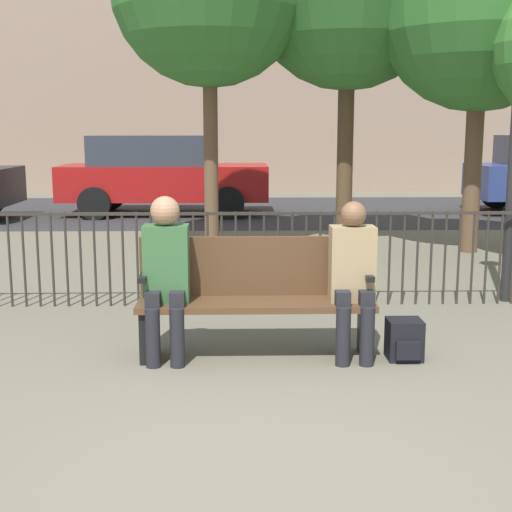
# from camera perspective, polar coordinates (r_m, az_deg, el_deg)

# --- Properties ---
(ground_plane) EXTENTS (80.00, 80.00, 0.00)m
(ground_plane) POSITION_cam_1_polar(r_m,az_deg,el_deg) (3.75, 0.79, -17.78)
(ground_plane) COLOR #605B4C
(park_bench) EXTENTS (1.82, 0.45, 0.92)m
(park_bench) POSITION_cam_1_polar(r_m,az_deg,el_deg) (5.56, -0.02, -2.94)
(park_bench) COLOR #4C331E
(park_bench) RESTS_ON ground
(seated_person_0) EXTENTS (0.34, 0.39, 1.26)m
(seated_person_0) POSITION_cam_1_polar(r_m,az_deg,el_deg) (5.42, -7.22, -1.07)
(seated_person_0) COLOR black
(seated_person_0) RESTS_ON ground
(seated_person_1) EXTENTS (0.34, 0.39, 1.22)m
(seated_person_1) POSITION_cam_1_polar(r_m,az_deg,el_deg) (5.46, 7.75, -1.34)
(seated_person_1) COLOR black
(seated_person_1) RESTS_ON ground
(backpack) EXTENTS (0.26, 0.28, 0.31)m
(backpack) POSITION_cam_1_polar(r_m,az_deg,el_deg) (5.63, 11.79, -6.58)
(backpack) COLOR black
(backpack) RESTS_ON ground
(fence_railing) EXTENTS (9.01, 0.03, 0.95)m
(fence_railing) POSITION_cam_1_polar(r_m,az_deg,el_deg) (7.09, -0.46, 0.44)
(fence_railing) COLOR #2D2823
(fence_railing) RESTS_ON ground
(tree_1) EXTENTS (2.85, 2.85, 4.83)m
(tree_1) POSITION_cam_1_polar(r_m,az_deg,el_deg) (10.74, 17.58, 18.46)
(tree_1) COLOR brown
(tree_1) RESTS_ON ground
(street_surface) EXTENTS (24.00, 6.00, 0.01)m
(street_surface) POSITION_cam_1_polar(r_m,az_deg,el_deg) (15.41, -0.91, 3.63)
(street_surface) COLOR #2B2B2D
(street_surface) RESTS_ON ground
(parked_car_0) EXTENTS (4.20, 1.94, 1.62)m
(parked_car_0) POSITION_cam_1_polar(r_m,az_deg,el_deg) (14.88, -7.63, 6.55)
(parked_car_0) COLOR maroon
(parked_car_0) RESTS_ON ground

